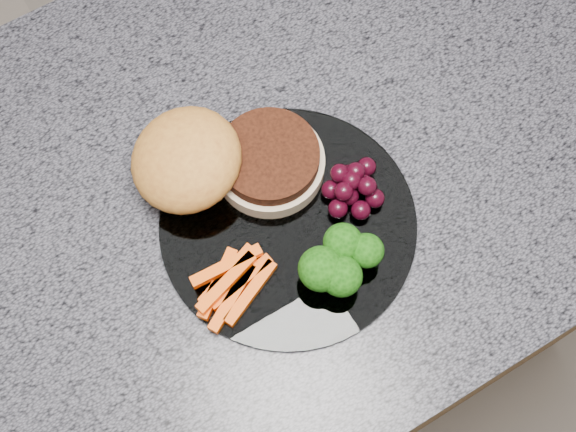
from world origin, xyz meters
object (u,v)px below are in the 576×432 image
Objects in this scene: plate at (288,224)px; grape_bunch at (353,187)px; island_cabinet at (218,319)px; burger at (216,162)px.

grape_bunch is at bearing -4.26° from plate.
island_cabinet is at bearing 155.14° from grape_bunch.
plate is 3.74× the size of grape_bunch.
burger reaches higher than island_cabinet.
plate is at bearing -47.07° from burger.
island_cabinet is 4.62× the size of plate.
burger is (0.05, 0.02, 0.50)m from island_cabinet.
burger is (-0.03, 0.08, 0.03)m from plate.
grape_bunch is (0.07, -0.01, 0.02)m from plate.
grape_bunch reaches higher than island_cabinet.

